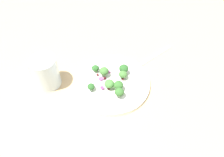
{
  "coord_description": "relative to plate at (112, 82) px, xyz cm",
  "views": [
    {
      "loc": [
        -44.2,
        -15.43,
        54.91
      ],
      "look_at": [
        -2.32,
        -0.86,
        2.7
      ],
      "focal_mm": 35.67,
      "sensor_mm": 36.0,
      "label": 1
    }
  ],
  "objects": [
    {
      "name": "ground_plane",
      "position": [
        2.32,
        0.86,
        -1.86
      ],
      "size": [
        180.0,
        180.0,
        2.0
      ],
      "primitive_type": "cube",
      "color": "tan"
    },
    {
      "name": "plate",
      "position": [
        0.0,
        0.0,
        0.0
      ],
      "size": [
        23.76,
        23.76,
        1.7
      ],
      "color": "white",
      "rests_on": "ground_plane"
    },
    {
      "name": "dressing_pool",
      "position": [
        0.0,
        0.0,
        0.44
      ],
      "size": [
        13.78,
        13.78,
        0.2
      ],
      "primitive_type": "cylinder",
      "color": "white",
      "rests_on": "plate"
    },
    {
      "name": "broccoli_floret_0",
      "position": [
        -2.47,
        -2.91,
        2.62
      ],
      "size": [
        2.87,
        2.87,
        2.9
      ],
      "color": "#9EC684",
      "rests_on": "plate"
    },
    {
      "name": "broccoli_floret_1",
      "position": [
        -2.71,
        -0.09,
        2.36
      ],
      "size": [
        2.99,
        2.99,
        3.02
      ],
      "color": "#8EB77A",
      "rests_on": "plate"
    },
    {
      "name": "broccoli_floret_2",
      "position": [
        4.39,
        -2.41,
        2.74
      ],
      "size": [
        2.98,
        2.98,
        3.01
      ],
      "color": "#9EC684",
      "rests_on": "plate"
    },
    {
      "name": "broccoli_floret_3",
      "position": [
        -5.19,
        4.82,
        1.96
      ],
      "size": [
        2.22,
        2.22,
        2.25
      ],
      "color": "#ADD18E",
      "rests_on": "plate"
    },
    {
      "name": "broccoli_floret_4",
      "position": [
        -4.67,
        -3.88,
        2.44
      ],
      "size": [
        2.77,
        2.77,
        2.81
      ],
      "color": "#8EB77A",
      "rests_on": "plate"
    },
    {
      "name": "broccoli_floret_5",
      "position": [
        2.25,
        6.45,
        1.84
      ],
      "size": [
        2.36,
        2.36,
        2.38
      ],
      "color": "#ADD18E",
      "rests_on": "plate"
    },
    {
      "name": "broccoli_floret_6",
      "position": [
        2.18,
        -2.8,
        2.27
      ],
      "size": [
        2.64,
        2.64,
        2.67
      ],
      "color": "#8EB77A",
      "rests_on": "plate"
    },
    {
      "name": "broccoli_floret_7",
      "position": [
        1.33,
        3.11,
        2.68
      ],
      "size": [
        2.91,
        2.91,
        2.94
      ],
      "color": "#9EC684",
      "rests_on": "plate"
    },
    {
      "name": "cranberry_0",
      "position": [
        0.07,
        2.4,
        0.99
      ],
      "size": [
        0.79,
        0.79,
        0.79
      ],
      "primitive_type": "sphere",
      "color": "#4C0A14",
      "rests_on": "plate"
    },
    {
      "name": "cranberry_1",
      "position": [
        -3.43,
        -0.12,
        1.1
      ],
      "size": [
        0.79,
        0.79,
        0.79
      ],
      "primitive_type": "sphere",
      "color": "#4C0A14",
      "rests_on": "plate"
    },
    {
      "name": "cranberry_2",
      "position": [
        6.5,
        -1.88,
        0.95
      ],
      "size": [
        0.98,
        0.98,
        0.98
      ],
      "primitive_type": "sphere",
      "color": "maroon",
      "rests_on": "plate"
    },
    {
      "name": "cranberry_3",
      "position": [
        0.66,
        5.12,
        0.96
      ],
      "size": [
        0.73,
        0.73,
        0.73
      ],
      "primitive_type": "sphere",
      "color": "maroon",
      "rests_on": "plate"
    },
    {
      "name": "cranberry_4",
      "position": [
        1.6,
        -3.04,
        1.03
      ],
      "size": [
        0.74,
        0.74,
        0.74
      ],
      "primitive_type": "sphere",
      "color": "maroon",
      "rests_on": "plate"
    },
    {
      "name": "onion_bit_0",
      "position": [
        3.17,
        2.19,
        0.78
      ],
      "size": [
        1.27,
        1.28,
        0.59
      ],
      "primitive_type": "cube",
      "rotation": [
        0.0,
        0.0,
        2.41
      ],
      "color": "#934C84",
      "rests_on": "plate"
    },
    {
      "name": "onion_bit_1",
      "position": [
        -0.47,
        3.49,
        0.75
      ],
      "size": [
        1.77,
        1.79,
        0.59
      ],
      "primitive_type": "cube",
      "rotation": [
        0.0,
        0.0,
        2.54
      ],
      "color": "#934C84",
      "rests_on": "plate"
    },
    {
      "name": "onion_bit_2",
      "position": [
        -0.42,
        0.62,
        0.68
      ],
      "size": [
        1.52,
        1.21,
        0.53
      ],
      "primitive_type": "cube",
      "rotation": [
        0.0,
        0.0,
        1.22
      ],
      "color": "#A35B93",
      "rests_on": "plate"
    },
    {
      "name": "onion_bit_3",
      "position": [
        -3.84,
        1.77,
        1.02
      ],
      "size": [
        1.32,
        1.41,
        0.48
      ],
      "primitive_type": "cube",
      "rotation": [
        0.0,
        0.0,
        0.97
      ],
      "color": "#843D75",
      "rests_on": "plate"
    },
    {
      "name": "fork",
      "position": [
        14.79,
        -8.68,
        -0.61
      ],
      "size": [
        16.71,
        11.42,
        0.5
      ],
      "color": "silver",
      "rests_on": "ground_plane"
    },
    {
      "name": "water_glass",
      "position": [
        -6.09,
        19.03,
        4.25
      ],
      "size": [
        7.8,
        7.8,
        10.22
      ],
      "primitive_type": "cylinder",
      "color": "silver",
      "rests_on": "ground_plane"
    }
  ]
}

